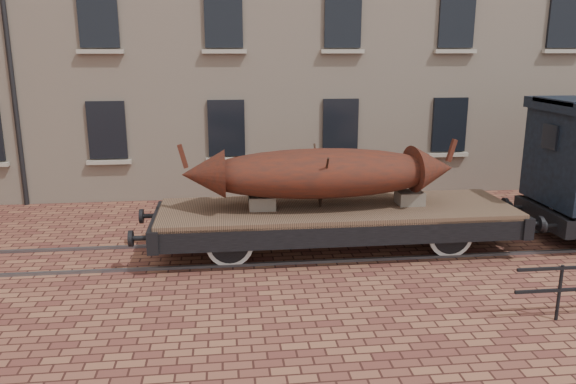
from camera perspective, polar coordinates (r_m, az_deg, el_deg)
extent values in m
plane|color=brown|center=(13.09, 5.26, -5.92)|extent=(90.00, 90.00, 0.00)
cube|color=black|center=(17.46, -17.90, 6.01)|extent=(1.10, 0.12, 1.70)
cube|color=#A09786|center=(17.56, -17.70, 2.92)|extent=(1.30, 0.18, 0.12)
cube|color=black|center=(17.13, -6.28, 6.47)|extent=(1.10, 0.12, 1.70)
cube|color=#A09786|center=(17.22, -6.19, 3.31)|extent=(1.30, 0.18, 0.12)
cube|color=black|center=(17.50, 5.34, 6.66)|extent=(1.10, 0.12, 1.70)
cube|color=#A09786|center=(17.59, 5.31, 3.56)|extent=(1.30, 0.18, 0.12)
cube|color=black|center=(18.54, 16.06, 6.59)|extent=(1.10, 0.12, 1.70)
cube|color=#A09786|center=(18.62, 15.93, 3.67)|extent=(1.30, 0.18, 0.12)
cube|color=black|center=(20.14, 25.36, 6.35)|extent=(1.10, 0.12, 1.70)
cube|color=#A09786|center=(20.22, 25.16, 3.66)|extent=(1.30, 0.18, 0.12)
cube|color=black|center=(17.33, -18.74, 16.53)|extent=(1.10, 0.12, 1.70)
cube|color=#A09786|center=(17.25, -18.52, 13.39)|extent=(1.30, 0.18, 0.12)
cube|color=black|center=(16.99, -6.58, 17.22)|extent=(1.10, 0.12, 1.70)
cube|color=#A09786|center=(16.91, -6.49, 14.01)|extent=(1.30, 0.18, 0.12)
cube|color=black|center=(17.37, 5.59, 17.18)|extent=(1.10, 0.12, 1.70)
cube|color=#A09786|center=(17.29, 5.56, 14.04)|extent=(1.30, 0.18, 0.12)
cube|color=black|center=(18.41, 16.77, 16.50)|extent=(1.10, 0.12, 1.70)
cube|color=#A09786|center=(18.34, 16.63, 13.54)|extent=(1.30, 0.18, 0.12)
cube|color=black|center=(20.02, 26.36, 15.43)|extent=(1.10, 0.12, 1.70)
cube|color=#A09786|center=(19.95, 26.15, 12.72)|extent=(1.30, 0.18, 0.12)
cube|color=#59595E|center=(12.42, 5.94, -6.93)|extent=(30.00, 0.08, 0.06)
cube|color=#59595E|center=(13.74, 4.65, -4.78)|extent=(30.00, 0.08, 0.06)
cylinder|color=black|center=(10.71, 25.85, -9.21)|extent=(0.06, 0.06, 1.00)
cube|color=brown|center=(12.76, 4.97, -1.73)|extent=(7.96, 2.33, 0.13)
cube|color=black|center=(11.83, 5.99, -4.36)|extent=(7.96, 0.17, 0.48)
cube|color=black|center=(13.85, 4.06, -1.52)|extent=(7.96, 0.17, 0.48)
cube|color=black|center=(12.67, -13.00, -3.37)|extent=(0.23, 2.44, 0.48)
cylinder|color=black|center=(11.96, -14.82, -4.55)|extent=(0.37, 0.11, 0.11)
cylinder|color=black|center=(11.99, -15.67, -4.57)|extent=(0.08, 0.34, 0.34)
cylinder|color=black|center=(13.47, -13.90, -2.38)|extent=(0.37, 0.11, 0.11)
cylinder|color=black|center=(13.49, -14.66, -2.40)|extent=(0.08, 0.34, 0.34)
cube|color=black|center=(14.16, 20.94, -2.11)|extent=(0.23, 2.44, 0.48)
cylinder|color=black|center=(13.63, 23.57, -2.97)|extent=(0.37, 0.11, 0.11)
cylinder|color=black|center=(13.72, 24.22, -2.93)|extent=(0.08, 0.34, 0.34)
cylinder|color=black|center=(14.97, 20.58, -1.21)|extent=(0.37, 0.11, 0.11)
cylinder|color=black|center=(15.05, 21.19, -1.18)|extent=(0.08, 0.34, 0.34)
cylinder|color=black|center=(12.66, -5.99, -4.21)|extent=(0.11, 2.02, 0.11)
cylinder|color=silver|center=(11.98, -5.95, -5.29)|extent=(1.02, 0.07, 1.02)
cylinder|color=black|center=(11.98, -5.95, -5.29)|extent=(0.84, 0.11, 0.84)
cube|color=black|center=(11.77, -5.97, -4.33)|extent=(0.95, 0.08, 0.11)
cylinder|color=silver|center=(13.34, -6.04, -3.23)|extent=(1.02, 0.07, 1.02)
cylinder|color=black|center=(13.34, -6.04, -3.23)|extent=(0.84, 0.11, 0.84)
cube|color=black|center=(13.39, -6.07, -2.03)|extent=(0.95, 0.08, 0.11)
cylinder|color=black|center=(13.59, 15.08, -3.33)|extent=(0.11, 2.02, 0.11)
cylinder|color=silver|center=(12.96, 16.23, -4.28)|extent=(1.02, 0.07, 1.02)
cylinder|color=black|center=(12.96, 16.23, -4.28)|extent=(0.84, 0.11, 0.84)
cube|color=black|center=(12.77, 16.53, -3.37)|extent=(0.95, 0.08, 0.11)
cylinder|color=silver|center=(14.23, 14.03, -2.47)|extent=(1.02, 0.07, 1.02)
cylinder|color=black|center=(14.23, 14.03, -2.47)|extent=(0.84, 0.11, 0.84)
cube|color=black|center=(14.27, 13.92, -1.34)|extent=(0.95, 0.08, 0.11)
cube|color=black|center=(12.88, 4.93, -3.50)|extent=(4.24, 0.06, 0.06)
cube|color=gray|center=(12.48, -2.67, -1.05)|extent=(0.58, 0.53, 0.30)
cube|color=gray|center=(13.14, 12.26, -0.58)|extent=(0.58, 0.53, 0.30)
ellipsoid|color=#551C0F|center=(12.48, 3.34, 1.92)|extent=(5.45, 1.71, 1.09)
cone|color=#551C0F|center=(12.29, -8.60, 1.81)|extent=(0.94, 1.04, 1.03)
cube|color=#551C0F|center=(12.23, -10.65, 3.59)|extent=(0.22, 0.11, 0.52)
cone|color=#551C0F|center=(13.17, 14.47, 2.35)|extent=(0.94, 1.04, 1.03)
cube|color=#551C0F|center=(13.26, 16.28, 4.08)|extent=(0.22, 0.11, 0.52)
cylinder|color=black|center=(12.09, 3.68, 0.87)|extent=(0.05, 0.93, 1.32)
cylinder|color=black|center=(12.94, 2.99, 1.77)|extent=(0.05, 0.93, 1.32)
cube|color=black|center=(14.66, 24.39, -2.22)|extent=(0.21, 2.28, 0.43)
cylinder|color=black|center=(13.82, 24.45, -3.18)|extent=(0.08, 0.30, 0.30)
cylinder|color=black|center=(15.09, 21.55, -1.49)|extent=(0.08, 0.30, 0.30)
cylinder|color=silver|center=(15.85, 26.25, -2.04)|extent=(0.91, 0.07, 0.91)
cylinder|color=black|center=(15.85, 26.25, -2.04)|extent=(0.75, 0.09, 0.75)
cube|color=black|center=(14.27, 25.10, 5.11)|extent=(0.08, 0.57, 0.57)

